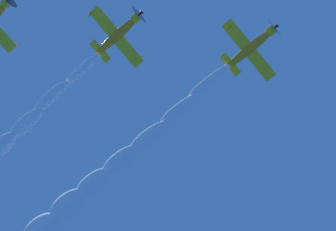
{
  "coord_description": "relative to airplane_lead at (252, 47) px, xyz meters",
  "views": [
    {
      "loc": [
        6.93,
        -16.39,
        1.47
      ],
      "look_at": [
        -13.62,
        0.81,
        56.28
      ],
      "focal_mm": 46.68,
      "sensor_mm": 36.0,
      "label": 1
    }
  ],
  "objects": [
    {
      "name": "airplane_lead",
      "position": [
        0.0,
        0.0,
        0.0
      ],
      "size": [
        8.42,
        9.18,
        3.34
      ],
      "color": "orange"
    },
    {
      "name": "smoke_trail_lead",
      "position": [
        -34.43,
        -4.68,
        -2.61
      ],
      "size": [
        46.41,
        8.77,
        6.25
      ],
      "color": "white"
    },
    {
      "name": "airplane_left_wingman",
      "position": [
        -9.98,
        -14.07,
        1.37
      ],
      "size": [
        8.43,
        9.13,
        3.51
      ],
      "color": "orange"
    }
  ]
}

